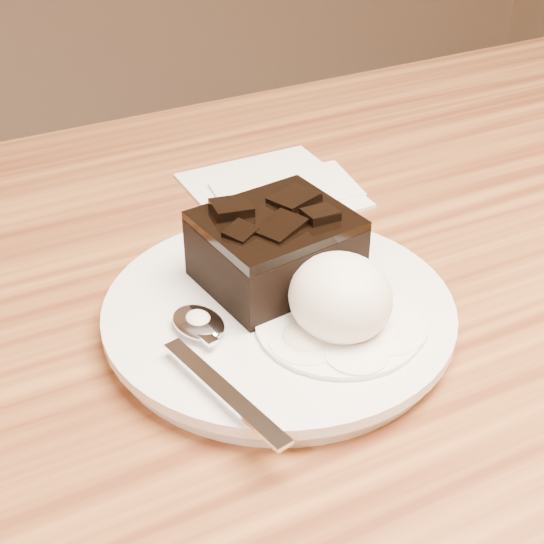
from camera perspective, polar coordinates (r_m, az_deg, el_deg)
name	(u,v)px	position (r m, az deg, el deg)	size (l,w,h in m)	color
plate	(279,316)	(0.55, 0.48, -3.13)	(0.24, 0.24, 0.02)	white
brownie	(275,253)	(0.56, 0.25, 1.36)	(0.10, 0.08, 0.05)	black
ice_cream_scoop	(340,297)	(0.51, 4.85, -1.79)	(0.07, 0.07, 0.05)	white
melt_puddle	(339,325)	(0.53, 4.74, -3.73)	(0.11, 0.11, 0.00)	white
spoon	(198,325)	(0.52, -5.21, -3.72)	(0.03, 0.17, 0.01)	silver
napkin	(272,189)	(0.72, -0.04, 5.89)	(0.13, 0.13, 0.01)	white
crumb_a	(364,301)	(0.55, 6.49, -2.06)	(0.01, 0.01, 0.00)	black
crumb_b	(359,292)	(0.56, 6.16, -1.41)	(0.01, 0.01, 0.00)	black
crumb_c	(325,334)	(0.52, 3.79, -4.42)	(0.01, 0.00, 0.00)	black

